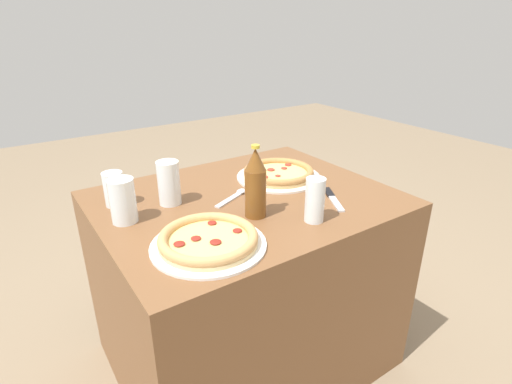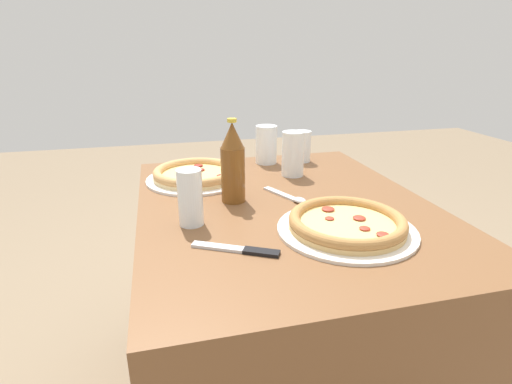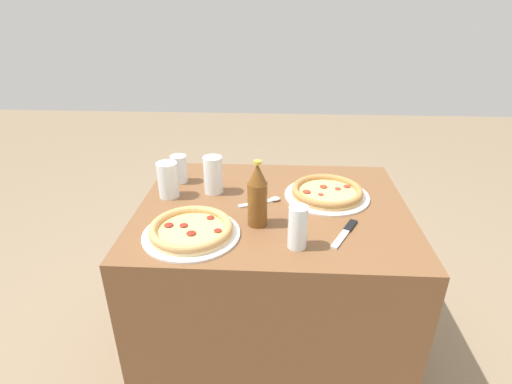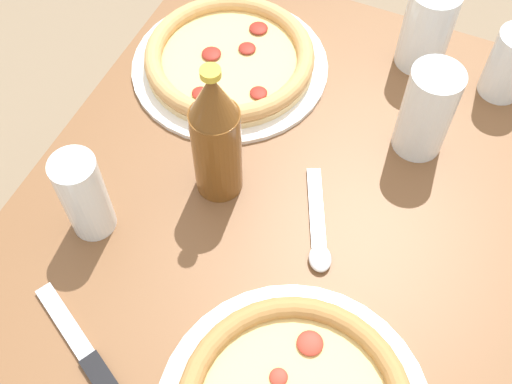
{
  "view_description": "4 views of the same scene",
  "coord_description": "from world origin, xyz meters",
  "px_view_note": "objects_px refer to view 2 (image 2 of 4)",
  "views": [
    {
      "loc": [
        0.69,
        1.09,
        1.31
      ],
      "look_at": [
        0.02,
        0.09,
        0.79
      ],
      "focal_mm": 28.0,
      "sensor_mm": 36.0,
      "label": 1
    },
    {
      "loc": [
        -0.99,
        0.33,
        1.14
      ],
      "look_at": [
        -0.0,
        0.09,
        0.77
      ],
      "focal_mm": 28.0,
      "sensor_mm": 36.0,
      "label": 2
    },
    {
      "loc": [
        -0.01,
        1.33,
        1.44
      ],
      "look_at": [
        0.06,
        0.07,
        0.82
      ],
      "focal_mm": 28.0,
      "sensor_mm": 36.0,
      "label": 3
    },
    {
      "loc": [
        -0.4,
        -0.12,
        1.51
      ],
      "look_at": [
        0.02,
        0.07,
        0.8
      ],
      "focal_mm": 45.0,
      "sensor_mm": 36.0,
      "label": 4
    }
  ],
  "objects_px": {
    "pizza_veggie": "(347,224)",
    "glass_cola": "(293,156)",
    "glass_mango_juice": "(190,199)",
    "spoon": "(290,197)",
    "pizza_pepperoni": "(196,174)",
    "glass_lemonade": "(266,146)",
    "knife": "(239,250)",
    "glass_iced_tea": "(302,147)",
    "beer_bottle": "(233,163)"
  },
  "relations": [
    {
      "from": "pizza_veggie",
      "to": "glass_iced_tea",
      "type": "relative_size",
      "value": 2.83
    },
    {
      "from": "glass_mango_juice",
      "to": "glass_iced_tea",
      "type": "height_order",
      "value": "glass_mango_juice"
    },
    {
      "from": "glass_lemonade",
      "to": "glass_iced_tea",
      "type": "relative_size",
      "value": 1.21
    },
    {
      "from": "glass_lemonade",
      "to": "pizza_veggie",
      "type": "bearing_deg",
      "value": -177.31
    },
    {
      "from": "glass_iced_tea",
      "to": "spoon",
      "type": "xyz_separation_m",
      "value": [
        -0.37,
        0.17,
        -0.05
      ]
    },
    {
      "from": "glass_iced_tea",
      "to": "spoon",
      "type": "relative_size",
      "value": 0.71
    },
    {
      "from": "pizza_pepperoni",
      "to": "glass_mango_juice",
      "type": "xyz_separation_m",
      "value": [
        -0.34,
        0.05,
        0.05
      ]
    },
    {
      "from": "glass_lemonade",
      "to": "glass_mango_juice",
      "type": "relative_size",
      "value": 1.0
    },
    {
      "from": "pizza_pepperoni",
      "to": "beer_bottle",
      "type": "distance_m",
      "value": 0.25
    },
    {
      "from": "glass_mango_juice",
      "to": "spoon",
      "type": "distance_m",
      "value": 0.32
    },
    {
      "from": "pizza_pepperoni",
      "to": "glass_iced_tea",
      "type": "height_order",
      "value": "glass_iced_tea"
    },
    {
      "from": "glass_mango_juice",
      "to": "glass_cola",
      "type": "distance_m",
      "value": 0.49
    },
    {
      "from": "glass_cola",
      "to": "knife",
      "type": "xyz_separation_m",
      "value": [
        -0.48,
        0.29,
        -0.06
      ]
    },
    {
      "from": "glass_mango_juice",
      "to": "knife",
      "type": "height_order",
      "value": "glass_mango_juice"
    },
    {
      "from": "knife",
      "to": "spoon",
      "type": "distance_m",
      "value": 0.34
    },
    {
      "from": "glass_mango_juice",
      "to": "glass_lemonade",
      "type": "bearing_deg",
      "value": -33.67
    },
    {
      "from": "pizza_pepperoni",
      "to": "glass_cola",
      "type": "bearing_deg",
      "value": -94.62
    },
    {
      "from": "glass_lemonade",
      "to": "glass_mango_juice",
      "type": "height_order",
      "value": "same"
    },
    {
      "from": "pizza_veggie",
      "to": "glass_lemonade",
      "type": "xyz_separation_m",
      "value": [
        0.62,
        0.03,
        0.05
      ]
    },
    {
      "from": "glass_lemonade",
      "to": "glass_iced_tea",
      "type": "height_order",
      "value": "glass_lemonade"
    },
    {
      "from": "glass_mango_juice",
      "to": "spoon",
      "type": "bearing_deg",
      "value": -70.01
    },
    {
      "from": "glass_cola",
      "to": "beer_bottle",
      "type": "distance_m",
      "value": 0.31
    },
    {
      "from": "glass_cola",
      "to": "spoon",
      "type": "xyz_separation_m",
      "value": [
        -0.21,
        0.08,
        -0.06
      ]
    },
    {
      "from": "pizza_veggie",
      "to": "glass_cola",
      "type": "height_order",
      "value": "glass_cola"
    },
    {
      "from": "glass_cola",
      "to": "beer_bottle",
      "type": "relative_size",
      "value": 0.64
    },
    {
      "from": "glass_mango_juice",
      "to": "knife",
      "type": "xyz_separation_m",
      "value": [
        -0.16,
        -0.09,
        -0.06
      ]
    },
    {
      "from": "pizza_veggie",
      "to": "glass_iced_tea",
      "type": "xyz_separation_m",
      "value": [
        0.61,
        -0.11,
        0.04
      ]
    },
    {
      "from": "pizza_veggie",
      "to": "glass_lemonade",
      "type": "distance_m",
      "value": 0.62
    },
    {
      "from": "pizza_pepperoni",
      "to": "glass_mango_juice",
      "type": "bearing_deg",
      "value": 172.32
    },
    {
      "from": "glass_cola",
      "to": "beer_bottle",
      "type": "height_order",
      "value": "beer_bottle"
    },
    {
      "from": "knife",
      "to": "glass_lemonade",
      "type": "bearing_deg",
      "value": -20.09
    },
    {
      "from": "glass_lemonade",
      "to": "spoon",
      "type": "distance_m",
      "value": 0.39
    },
    {
      "from": "pizza_pepperoni",
      "to": "glass_cola",
      "type": "xyz_separation_m",
      "value": [
        -0.03,
        -0.32,
        0.05
      ]
    },
    {
      "from": "spoon",
      "to": "glass_cola",
      "type": "bearing_deg",
      "value": -20.24
    },
    {
      "from": "glass_iced_tea",
      "to": "spoon",
      "type": "distance_m",
      "value": 0.41
    },
    {
      "from": "glass_lemonade",
      "to": "glass_iced_tea",
      "type": "bearing_deg",
      "value": -94.71
    },
    {
      "from": "glass_lemonade",
      "to": "knife",
      "type": "distance_m",
      "value": 0.7
    },
    {
      "from": "knife",
      "to": "pizza_pepperoni",
      "type": "bearing_deg",
      "value": 4.47
    },
    {
      "from": "pizza_veggie",
      "to": "knife",
      "type": "relative_size",
      "value": 1.8
    },
    {
      "from": "glass_lemonade",
      "to": "glass_cola",
      "type": "height_order",
      "value": "glass_cola"
    },
    {
      "from": "pizza_pepperoni",
      "to": "spoon",
      "type": "relative_size",
      "value": 1.96
    },
    {
      "from": "pizza_pepperoni",
      "to": "knife",
      "type": "height_order",
      "value": "pizza_pepperoni"
    },
    {
      "from": "glass_mango_juice",
      "to": "glass_cola",
      "type": "bearing_deg",
      "value": -49.37
    },
    {
      "from": "beer_bottle",
      "to": "glass_iced_tea",
      "type": "bearing_deg",
      "value": -43.76
    },
    {
      "from": "pizza_pepperoni",
      "to": "glass_iced_tea",
      "type": "relative_size",
      "value": 2.76
    },
    {
      "from": "glass_mango_juice",
      "to": "pizza_veggie",
      "type": "bearing_deg",
      "value": -110.22
    },
    {
      "from": "glass_cola",
      "to": "spoon",
      "type": "height_order",
      "value": "glass_cola"
    },
    {
      "from": "glass_lemonade",
      "to": "spoon",
      "type": "relative_size",
      "value": 0.86
    },
    {
      "from": "glass_mango_juice",
      "to": "glass_cola",
      "type": "relative_size",
      "value": 0.94
    },
    {
      "from": "glass_lemonade",
      "to": "knife",
      "type": "height_order",
      "value": "glass_lemonade"
    }
  ]
}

